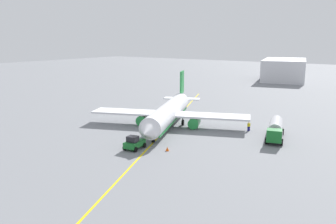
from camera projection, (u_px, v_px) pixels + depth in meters
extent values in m
plane|color=slate|center=(168.00, 127.00, 68.41)|extent=(400.00, 400.00, 0.00)
cylinder|color=white|center=(168.00, 113.00, 67.81)|extent=(25.41, 12.95, 3.73)
cube|color=#238C3D|center=(168.00, 118.00, 68.03)|extent=(23.83, 11.80, 1.04)
cone|color=white|center=(147.00, 131.00, 54.14)|extent=(4.65, 4.65, 3.58)
cone|color=white|center=(182.00, 98.00, 82.10)|extent=(5.84, 4.79, 3.17)
cube|color=#238C3D|center=(182.00, 82.00, 80.60)|extent=(3.11, 1.51, 5.20)
cube|color=white|center=(182.00, 99.00, 81.41)|extent=(5.32, 8.69, 0.24)
cube|color=white|center=(169.00, 114.00, 68.86)|extent=(16.02, 31.06, 0.36)
cylinder|color=#238C3D|center=(194.00, 122.00, 67.21)|extent=(3.75, 3.13, 2.10)
cylinder|color=#238C3D|center=(143.00, 120.00, 69.52)|extent=(3.75, 3.13, 2.10)
cylinder|color=#4C4C51|center=(153.00, 136.00, 57.91)|extent=(0.24, 0.24, 1.20)
cylinder|color=black|center=(153.00, 139.00, 58.04)|extent=(1.17, 0.78, 1.10)
cylinder|color=#4C4C51|center=(183.00, 120.00, 69.50)|extent=(0.24, 0.24, 1.20)
cylinder|color=black|center=(183.00, 122.00, 69.62)|extent=(1.17, 0.78, 1.10)
cylinder|color=#4C4C51|center=(158.00, 118.00, 70.65)|extent=(0.24, 0.24, 1.20)
cylinder|color=black|center=(158.00, 121.00, 70.78)|extent=(1.17, 0.78, 1.10)
cube|color=#2D2D33|center=(275.00, 134.00, 60.77)|extent=(10.46, 5.12, 0.30)
cube|color=#196B28|center=(274.00, 136.00, 56.25)|extent=(2.57, 2.85, 2.00)
cube|color=black|center=(274.00, 135.00, 55.33)|extent=(0.69, 1.97, 0.90)
cylinder|color=silver|center=(276.00, 126.00, 61.05)|extent=(7.71, 4.18, 2.30)
cylinder|color=black|center=(282.00, 142.00, 56.44)|extent=(1.15, 0.63, 1.10)
cylinder|color=black|center=(266.00, 141.00, 57.25)|extent=(1.15, 0.63, 1.10)
cylinder|color=black|center=(283.00, 132.00, 62.77)|extent=(1.15, 0.63, 1.10)
cylinder|color=black|center=(269.00, 130.00, 63.58)|extent=(1.15, 0.63, 1.10)
cube|color=#196B28|center=(135.00, 144.00, 54.61)|extent=(3.83, 2.44, 0.90)
cube|color=black|center=(133.00, 139.00, 53.98)|extent=(1.59, 1.77, 0.90)
cylinder|color=black|center=(134.00, 143.00, 56.28)|extent=(0.83, 0.40, 0.80)
cylinder|color=black|center=(144.00, 145.00, 55.38)|extent=(0.83, 0.40, 0.80)
cylinder|color=black|center=(125.00, 148.00, 54.02)|extent=(0.83, 0.40, 0.80)
cylinder|color=black|center=(136.00, 150.00, 53.12)|extent=(0.83, 0.40, 0.80)
cube|color=navy|center=(249.00, 129.00, 65.42)|extent=(0.48, 0.38, 0.85)
cube|color=yellow|center=(249.00, 125.00, 65.27)|extent=(0.57, 0.43, 0.60)
sphere|color=tan|center=(249.00, 123.00, 65.18)|extent=(0.24, 0.24, 0.24)
cone|color=#F2590F|center=(167.00, 149.00, 53.72)|extent=(0.56, 0.56, 0.62)
cube|color=silver|center=(284.00, 70.00, 144.89)|extent=(31.88, 22.76, 8.67)
cube|color=#4C515B|center=(264.00, 72.00, 148.05)|extent=(19.64, 4.92, 5.72)
cube|color=yellow|center=(168.00, 127.00, 68.41)|extent=(80.04, 31.81, 0.01)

